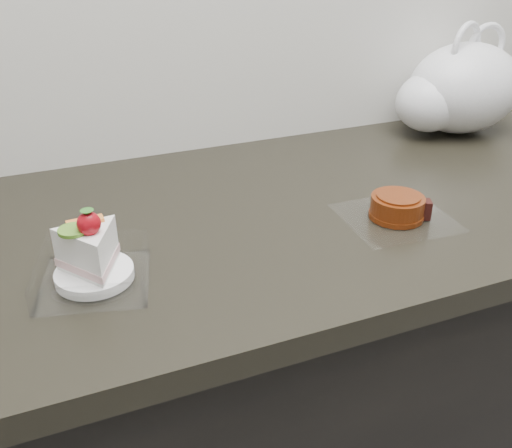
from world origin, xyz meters
TOP-DOWN VIEW (x-y plane):
  - counter at (0.00, 1.69)m, footprint 2.04×0.64m
  - cake_tray at (-0.41, 1.58)m, footprint 0.17×0.17m
  - mooncake_wrap at (0.07, 1.58)m, footprint 0.18×0.17m
  - plastic_bag at (0.43, 1.89)m, footprint 0.33×0.25m

SIDE VIEW (x-z plane):
  - counter at x=0.00m, z-range 0.00..0.90m
  - mooncake_wrap at x=0.07m, z-range 0.90..0.94m
  - cake_tray at x=-0.41m, z-range 0.87..0.99m
  - plastic_bag at x=0.43m, z-range 0.87..1.12m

